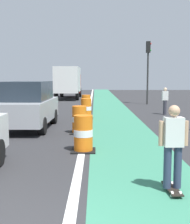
# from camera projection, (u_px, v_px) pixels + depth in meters

# --- Properties ---
(bike_lane_strip) EXTENTS (2.50, 80.00, 0.01)m
(bike_lane_strip) POSITION_uv_depth(u_px,v_px,m) (117.00, 120.00, 15.76)
(bike_lane_strip) COLOR #387F60
(bike_lane_strip) RESTS_ON ground
(lane_divider_stripe) EXTENTS (0.20, 80.00, 0.01)m
(lane_divider_stripe) POSITION_uv_depth(u_px,v_px,m) (88.00, 120.00, 15.76)
(lane_divider_stripe) COLOR silver
(lane_divider_stripe) RESTS_ON ground
(skateboarder_on_lane) EXTENTS (0.57, 0.81, 1.69)m
(skateboarder_on_lane) POSITION_uv_depth(u_px,v_px,m) (174.00, 146.00, 5.76)
(skateboarder_on_lane) COLOR black
(skateboarder_on_lane) RESTS_ON ground
(parked_suv_second) EXTENTS (1.99, 4.64, 2.04)m
(parked_suv_second) POSITION_uv_depth(u_px,v_px,m) (30.00, 105.00, 13.05)
(parked_suv_second) COLOR #9EA0A5
(parked_suv_second) RESTS_ON ground
(traffic_barrel_front) EXTENTS (0.73, 0.73, 1.09)m
(traffic_barrel_front) POSITION_uv_depth(u_px,v_px,m) (84.00, 134.00, 9.01)
(traffic_barrel_front) COLOR orange
(traffic_barrel_front) RESTS_ON ground
(traffic_barrel_mid) EXTENTS (0.73, 0.73, 1.09)m
(traffic_barrel_mid) POSITION_uv_depth(u_px,v_px,m) (80.00, 120.00, 11.92)
(traffic_barrel_mid) COLOR orange
(traffic_barrel_mid) RESTS_ON ground
(traffic_barrel_back) EXTENTS (0.73, 0.73, 1.09)m
(traffic_barrel_back) POSITION_uv_depth(u_px,v_px,m) (87.00, 109.00, 16.15)
(traffic_barrel_back) COLOR orange
(traffic_barrel_back) RESTS_ON ground
(traffic_barrel_far) EXTENTS (0.73, 0.73, 1.09)m
(traffic_barrel_far) POSITION_uv_depth(u_px,v_px,m) (87.00, 104.00, 19.41)
(traffic_barrel_far) COLOR orange
(traffic_barrel_far) RESTS_ON ground
(delivery_truck_down_block) EXTENTS (2.36, 7.60, 3.23)m
(delivery_truck_down_block) POSITION_uv_depth(u_px,v_px,m) (69.00, 81.00, 31.42)
(delivery_truck_down_block) COLOR silver
(delivery_truck_down_block) RESTS_ON ground
(traffic_light_corner) EXTENTS (0.41, 0.32, 5.10)m
(traffic_light_corner) POSITION_uv_depth(u_px,v_px,m) (149.00, 61.00, 24.55)
(traffic_light_corner) COLOR #2D2D2D
(traffic_light_corner) RESTS_ON ground
(pedestrian_crossing) EXTENTS (0.34, 0.20, 1.61)m
(pedestrian_crossing) POSITION_uv_depth(u_px,v_px,m) (166.00, 100.00, 17.90)
(pedestrian_crossing) COLOR #33333D
(pedestrian_crossing) RESTS_ON ground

